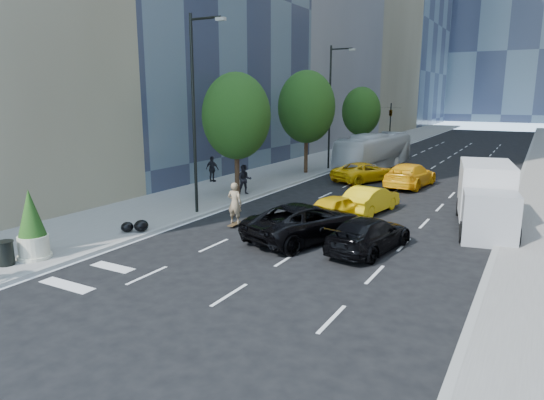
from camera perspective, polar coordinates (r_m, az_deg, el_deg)
The scene contains 22 objects.
ground at distance 19.43m, azimuth -0.82°, elevation -6.45°, with size 160.00×160.00×0.00m, color black.
sidewalk_left at distance 49.79m, azimuth 7.53°, elevation 5.03°, with size 6.00×120.00×0.15m, color slate.
lamp_near at distance 25.28m, azimuth -8.92°, elevation 11.16°, with size 2.13×0.22×10.00m.
lamp_far at distance 40.99m, azimuth 7.06°, elevation 11.56°, with size 2.13×0.22×10.00m.
tree_near at distance 29.88m, azimuth -4.23°, elevation 9.79°, with size 4.20×4.20×7.46m.
tree_mid at distance 38.61m, azimuth 4.09°, elevation 10.85°, with size 4.50×4.50×7.99m.
tree_far at distance 50.69m, azimuth 10.45°, elevation 10.22°, with size 3.90×3.90×6.92m.
traffic_signal at distance 58.11m, azimuth 13.80°, elevation 9.92°, with size 2.48×0.53×5.20m.
skateboarder at distance 23.35m, azimuth -4.40°, elevation -0.70°, with size 0.74×0.48×2.02m, color #847052.
black_sedan_lincoln at distance 21.24m, azimuth 3.94°, elevation -2.55°, with size 2.70×5.85×1.63m, color black.
black_sedan_mercedes at distance 20.09m, azimuth 11.32°, elevation -3.96°, with size 1.97×4.85×1.41m, color black.
taxi_a at distance 24.70m, azimuth 7.75°, elevation -0.88°, with size 1.58×3.93×1.34m, color #E7B40C.
taxi_b at distance 26.71m, azimuth 11.49°, elevation 0.09°, with size 1.53×4.38×1.44m, color #DEB50B.
taxi_c at distance 36.16m, azimuth 10.79°, elevation 3.25°, with size 2.37×5.15×1.43m, color yellow.
taxi_d at distance 34.79m, azimuth 15.93°, elevation 2.83°, with size 2.31×5.68×1.65m, color #FEB00D.
city_bus at distance 42.17m, azimuth 11.94°, elevation 5.57°, with size 2.56×10.96×3.05m, color silver.
box_truck at distance 24.89m, azimuth 23.88°, elevation 0.35°, with size 3.37×6.67×3.04m.
pedestrian_a at distance 30.26m, azimuth -3.26°, elevation 2.40°, with size 0.89×0.70×1.84m, color black.
pedestrian_b at distance 34.88m, azimuth -7.03°, elevation 3.63°, with size 1.07×0.45×1.83m, color black.
trash_can at distance 20.21m, azimuth -28.86°, elevation -5.55°, with size 0.57×0.57×0.86m, color black.
planter_shrub at distance 20.34m, azimuth -26.43°, elevation -2.73°, with size 1.11×1.11×2.67m.
garbage_bags at distance 22.88m, azimuth -15.75°, elevation -2.98°, with size 1.07×1.03×0.53m.
Camera 1 is at (9.22, -15.93, 6.22)m, focal length 32.00 mm.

